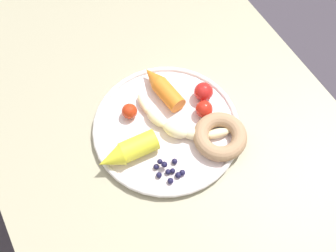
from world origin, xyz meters
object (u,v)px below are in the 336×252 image
(dining_table, at_px, (171,157))
(plate, at_px, (168,127))
(tomato_mid, at_px, (204,92))
(blueberry_pile, at_px, (169,170))
(carrot_yellow, at_px, (128,152))
(tomato_near, at_px, (204,109))
(banana, at_px, (176,125))
(donut, at_px, (220,136))
(carrot_orange, at_px, (162,87))
(tomato_far, at_px, (129,111))

(dining_table, relative_size, plate, 4.25)
(tomato_mid, bearing_deg, dining_table, 115.43)
(blueberry_pile, bearing_deg, tomato_mid, -51.45)
(carrot_yellow, relative_size, tomato_near, 3.41)
(blueberry_pile, bearing_deg, banana, -37.28)
(carrot_yellow, xyz_separation_m, tomato_near, (0.01, -0.18, -0.00))
(banana, relative_size, carrot_yellow, 1.44)
(plate, relative_size, donut, 2.82)
(carrot_orange, bearing_deg, tomato_near, -150.16)
(carrot_yellow, bearing_deg, tomato_near, -85.45)
(dining_table, bearing_deg, carrot_orange, -17.65)
(banana, height_order, carrot_yellow, carrot_yellow)
(dining_table, relative_size, donut, 11.96)
(donut, height_order, tomato_near, tomato_near)
(donut, distance_m, blueberry_pile, 0.12)
(dining_table, distance_m, tomato_mid, 0.17)
(tomato_mid, height_order, tomato_far, tomato_mid)
(dining_table, height_order, donut, donut)
(carrot_orange, relative_size, donut, 1.13)
(banana, distance_m, tomato_mid, 0.10)
(donut, xyz_separation_m, tomato_far, (0.14, 0.13, 0.00))
(tomato_mid, bearing_deg, blueberry_pile, 128.55)
(donut, xyz_separation_m, tomato_near, (0.07, -0.00, 0.00))
(tomato_near, bearing_deg, blueberry_pile, 122.58)
(blueberry_pile, xyz_separation_m, tomato_near, (0.08, -0.13, 0.01))
(plate, xyz_separation_m, banana, (-0.01, -0.01, 0.02))
(banana, distance_m, tomato_far, 0.10)
(tomato_far, bearing_deg, plate, -136.67)
(carrot_orange, distance_m, tomato_mid, 0.09)
(carrot_orange, relative_size, tomato_mid, 3.02)
(banana, height_order, tomato_far, tomato_far)
(donut, relative_size, blueberry_pile, 2.02)
(plate, relative_size, blueberry_pile, 5.68)
(tomato_mid, relative_size, tomato_far, 1.25)
(tomato_mid, bearing_deg, tomato_near, 150.81)
(blueberry_pile, bearing_deg, carrot_yellow, 39.33)
(dining_table, bearing_deg, blueberry_pile, 147.48)
(blueberry_pile, relative_size, tomato_near, 1.50)
(carrot_yellow, distance_m, blueberry_pile, 0.09)
(plate, xyz_separation_m, tomato_mid, (0.03, -0.10, 0.02))
(carrot_orange, height_order, carrot_yellow, carrot_yellow)
(carrot_orange, bearing_deg, carrot_yellow, 128.45)
(donut, bearing_deg, dining_table, 55.16)
(donut, bearing_deg, banana, 43.48)
(donut, bearing_deg, tomato_near, -3.23)
(tomato_mid, bearing_deg, banana, 113.80)
(carrot_orange, bearing_deg, dining_table, 162.35)
(dining_table, height_order, tomato_mid, tomato_mid)
(carrot_orange, height_order, blueberry_pile, carrot_orange)
(carrot_orange, height_order, tomato_mid, tomato_mid)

